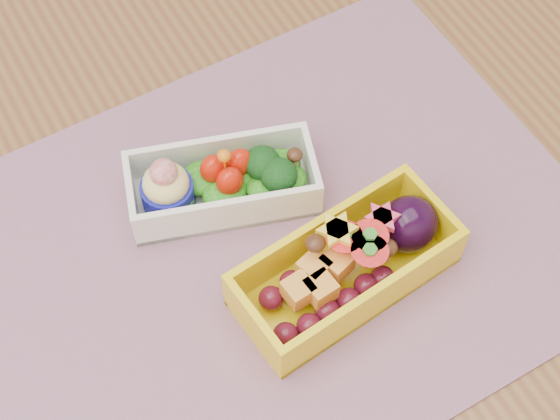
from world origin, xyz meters
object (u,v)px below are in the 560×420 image
table (222,296)px  placemat (275,243)px  bento_yellow (350,264)px  bento_white (221,183)px

table → placemat: 0.11m
bento_yellow → table: bearing=127.3°
bento_yellow → placemat: bearing=114.4°
table → bento_yellow: (0.08, -0.08, 0.13)m
table → bento_white: (0.03, 0.04, 0.12)m
placemat → bento_white: bearing=106.2°
bento_white → table: bearing=-107.8°
table → placemat: placemat is taller
table → placemat: bearing=-29.1°
placemat → bento_yellow: size_ratio=2.73×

